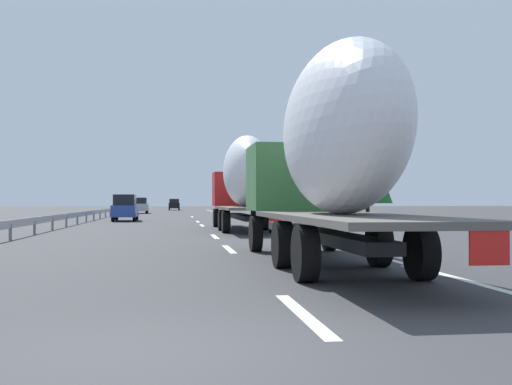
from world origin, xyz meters
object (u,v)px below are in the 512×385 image
road_sign (252,193)px  truck_lead (244,179)px  car_black_suv (174,204)px  car_silver_hatch (140,205)px  truck_trailing (329,150)px  car_blue_sedan (125,208)px

road_sign → truck_lead: bearing=171.7°
car_black_suv → road_sign: road_sign is taller
car_silver_hatch → road_sign: size_ratio=1.52×
car_black_suv → road_sign: (-47.89, -6.57, 1.23)m
truck_trailing → car_silver_hatch: truck_trailing is taller
truck_lead → car_blue_sedan: bearing=24.3°
truck_lead → truck_trailing: size_ratio=0.99×
car_blue_sedan → road_sign: bearing=-60.9°
car_silver_hatch → truck_lead: bearing=-170.3°
truck_lead → truck_trailing: 17.34m
car_black_suv → truck_trailing: bearing=-177.7°
truck_lead → car_silver_hatch: 44.37m
truck_trailing → car_silver_hatch: bearing=7.0°
car_silver_hatch → truck_trailing: bearing=-173.0°
truck_trailing → road_sign: 38.76m
car_blue_sedan → car_silver_hatch: bearing=0.9°
truck_trailing → car_black_suv: size_ratio=2.88×
car_silver_hatch → road_sign: road_sign is taller
car_black_suv → car_blue_sedan: (-53.53, 3.59, 0.05)m
car_blue_sedan → road_sign: (5.64, -10.16, 1.18)m
truck_lead → car_blue_sedan: truck_lead is taller
truck_lead → car_black_suv: truck_lead is taller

